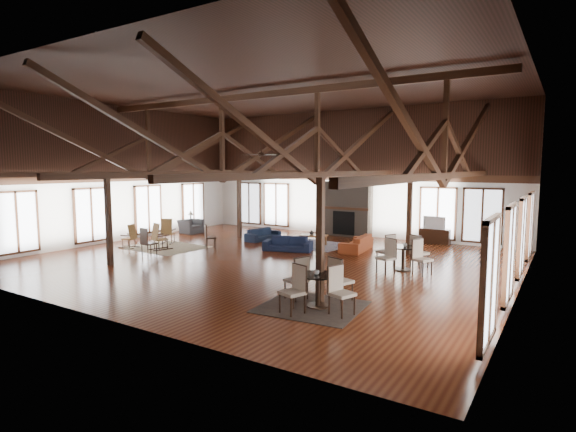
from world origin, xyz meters
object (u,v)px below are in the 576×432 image
Objects in this scene: coffee_table at (314,236)px; sofa_navy_front at (288,244)px; tv_console at (435,236)px; cafe_table_far at (403,254)px; sofa_orange at (356,243)px; sofa_navy_left at (263,234)px; armchair at (191,226)px; cafe_table_near at (318,284)px.

sofa_navy_front is at bearing -113.04° from coffee_table.
cafe_table_far is at bearing -85.62° from tv_console.
cafe_table_far is (2.64, -2.36, 0.23)m from sofa_orange.
sofa_orange is at bearing -84.19° from sofa_navy_left.
armchair reaches higher than sofa_navy_front.
sofa_navy_left is 1.41× the size of tv_console.
coffee_table is 0.61× the size of cafe_table_far.
cafe_table_near is at bearing -68.92° from sofa_navy_front.
tv_console is (11.12, 3.42, -0.02)m from armchair.
sofa_orange is at bearing 138.24° from cafe_table_far.
sofa_orange is at bearing 106.62° from cafe_table_near.
cafe_table_far reaches higher than sofa_navy_left.
coffee_table is 5.30m from tv_console.
sofa_navy_front is at bearing -62.46° from sofa_orange.
armchair reaches higher than sofa_navy_left.
sofa_orange is 0.97× the size of cafe_table_near.
coffee_table is at bearing 151.42° from cafe_table_far.
tv_console reaches higher than sofa_orange.
sofa_orange is 1.65× the size of coffee_table.
coffee_table is at bearing -81.11° from sofa_navy_left.
armchair is at bearing 150.93° from sofa_navy_front.
armchair reaches higher than coffee_table.
cafe_table_far is 5.75m from tv_console.
sofa_navy_left is at bearing -85.46° from armchair.
cafe_table_far is (11.56, -2.31, 0.20)m from armchair.
sofa_navy_left is 0.83× the size of cafe_table_near.
cafe_table_near is (2.14, -7.15, 0.24)m from sofa_orange.
tv_console reaches higher than sofa_navy_left.
cafe_table_near is (11.05, -7.10, 0.21)m from armchair.
cafe_table_far is at bearing -26.79° from sofa_navy_front.
armchair is at bearing 168.71° from cafe_table_far.
coffee_table is 8.44m from cafe_table_near.
tv_console is at bearing 140.92° from sofa_orange.
sofa_navy_left is 9.92m from cafe_table_near.
armchair is 11.63m from tv_console.
sofa_navy_front is 6.61m from tv_console.
cafe_table_near is 1.69× the size of tv_console.
sofa_navy_front is 0.92× the size of cafe_table_far.
cafe_table_far is at bearing -98.92° from armchair.
armchair is at bearing 147.28° from cafe_table_near.
sofa_orange is 2.04m from coffee_table.
sofa_navy_front is 1.83× the size of armchair.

